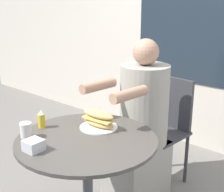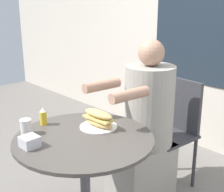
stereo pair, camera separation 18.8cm
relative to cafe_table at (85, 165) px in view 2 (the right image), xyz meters
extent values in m
cube|color=#1E2833|center=(-0.19, 1.69, 0.78)|extent=(1.33, 0.01, 1.28)
cylinder|color=#47423D|center=(0.00, 0.00, 0.17)|extent=(0.81, 0.81, 0.02)
cylinder|color=#515156|center=(0.00, 0.00, -0.17)|extent=(0.06, 0.06, 0.67)
cube|color=#333338|center=(-0.05, 0.85, -0.09)|extent=(0.41, 0.41, 0.02)
cube|color=#333338|center=(-0.03, 1.02, 0.13)|extent=(0.35, 0.06, 0.42)
cylinder|color=#333338|center=(0.10, 0.67, -0.31)|extent=(0.03, 0.03, 0.43)
cylinder|color=#333338|center=(-0.23, 0.70, -0.31)|extent=(0.03, 0.03, 0.43)
cylinder|color=#333338|center=(0.13, 1.00, -0.31)|extent=(0.03, 0.03, 0.43)
cylinder|color=#333338|center=(-0.20, 1.03, -0.31)|extent=(0.03, 0.03, 0.43)
cube|color=gray|center=(-0.05, 0.57, -0.30)|extent=(0.37, 0.46, 0.45)
cylinder|color=gray|center=(-0.05, 0.63, 0.21)|extent=(0.35, 0.35, 0.58)
sphere|color=tan|center=(-0.05, 0.63, 0.60)|extent=(0.18, 0.18, 0.18)
cylinder|color=tan|center=(0.07, 0.30, 0.39)|extent=(0.09, 0.29, 0.07)
cylinder|color=tan|center=(-0.21, 0.33, 0.39)|extent=(0.09, 0.29, 0.07)
cylinder|color=white|center=(-0.05, 0.16, 0.19)|extent=(0.23, 0.23, 0.01)
ellipsoid|color=tan|center=(-0.05, 0.16, 0.21)|extent=(0.23, 0.09, 0.04)
cube|color=#D6BC66|center=(-0.05, 0.16, 0.24)|extent=(0.21, 0.09, 0.01)
ellipsoid|color=tan|center=(-0.05, 0.16, 0.27)|extent=(0.23, 0.09, 0.04)
cylinder|color=silver|center=(-0.27, -0.22, 0.22)|extent=(0.06, 0.06, 0.08)
cylinder|color=white|center=(-0.27, -0.22, 0.27)|extent=(0.07, 0.07, 0.01)
cube|color=silver|center=(-0.10, -0.29, 0.21)|extent=(0.09, 0.09, 0.06)
cylinder|color=gold|center=(-0.32, -0.07, 0.23)|extent=(0.04, 0.04, 0.09)
cone|color=white|center=(-0.32, -0.07, 0.28)|extent=(0.04, 0.04, 0.02)
camera|label=1|loc=(1.18, -1.13, 0.93)|focal=50.00mm
camera|label=2|loc=(1.31, -1.00, 0.93)|focal=50.00mm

